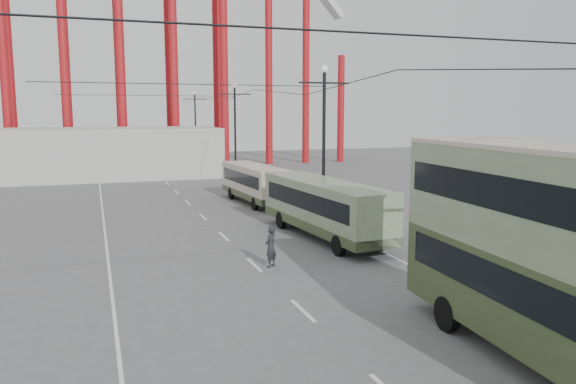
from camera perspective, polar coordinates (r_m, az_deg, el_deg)
name	(u,v)px	position (r m, az deg, el deg)	size (l,w,h in m)	color
ground	(388,355)	(16.28, 10.14, -15.95)	(160.00, 160.00, 0.00)	#545457
road_markings	(212,223)	(33.90, -7.69, -3.17)	(12.52, 120.00, 0.01)	silver
lamp_post_mid	(324,145)	(33.58, 3.65, 4.82)	(3.20, 0.44, 9.32)	black
lamp_post_far	(235,132)	(54.51, -5.39, 6.06)	(3.20, 0.44, 9.32)	black
lamp_post_distant	(195,127)	(76.05, -9.38, 6.56)	(3.20, 0.44, 9.32)	black
fairground_shed	(108,153)	(60.06, -17.83, 3.82)	(22.00, 10.00, 5.00)	#A7A7A2
double_decker_bus	(559,248)	(15.72, 25.81, -5.10)	(3.36, 10.88, 5.76)	#2F3A1F
single_decker_green	(324,206)	(29.54, 3.69, -1.44)	(3.30, 10.84, 3.02)	#637757
single_decker_cream	(255,182)	(40.89, -3.41, 1.02)	(2.86, 9.01, 2.76)	#B8A994
pedestrian	(271,247)	(24.12, -1.77, -5.56)	(0.66, 0.43, 1.80)	#212227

